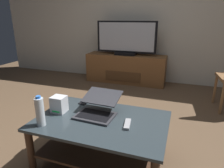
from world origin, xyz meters
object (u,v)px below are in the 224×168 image
laptop (98,108)px  tv_remote (127,124)px  television (126,39)px  cell_phone (85,102)px  water_bottle_near (40,112)px  coffee_table (102,132)px  media_cabinet (126,69)px  router_box (59,104)px

laptop → tv_remote: bearing=-19.9°
television → cell_phone: bearing=-86.0°
water_bottle_near → television: bearing=90.4°
coffee_table → cell_phone: size_ratio=7.80×
laptop → water_bottle_near: (-0.35, -0.33, 0.06)m
television → cell_phone: television is taller
water_bottle_near → tv_remote: size_ratio=1.56×
media_cabinet → tv_remote: (0.66, -2.31, 0.14)m
media_cabinet → cell_phone: (0.14, -2.01, 0.14)m
television → tv_remote: 2.42m
tv_remote → laptop: bearing=151.5°
television → router_box: bearing=-89.5°
coffee_table → laptop: 0.21m
coffee_table → router_box: 0.46m
coffee_table → laptop: (-0.07, 0.09, 0.18)m
cell_phone → tv_remote: size_ratio=0.88×
television → cell_phone: size_ratio=8.05×
coffee_table → television: television is taller
water_bottle_near → tv_remote: 0.69m
router_box → water_bottle_near: bearing=-90.0°
router_box → water_bottle_near: (0.00, -0.26, 0.04)m
coffee_table → media_cabinet: 2.34m
media_cabinet → television: television is taller
television → cell_phone: (0.14, -1.99, -0.43)m
cell_phone → laptop: bearing=-34.6°
water_bottle_near → cell_phone: bearing=77.2°
coffee_table → water_bottle_near: (-0.41, -0.24, 0.24)m
laptop → cell_phone: bearing=139.7°
router_box → water_bottle_near: 0.26m
router_box → tv_remote: (0.65, -0.03, -0.06)m
coffee_table → router_box: bearing=178.3°
water_bottle_near → cell_phone: water_bottle_near is taller
router_box → laptop: bearing=12.4°
media_cabinet → water_bottle_near: size_ratio=6.06×
coffee_table → cell_phone: bearing=136.3°
water_bottle_near → cell_phone: 0.55m
laptop → cell_phone: laptop is taller
television → laptop: television is taller
router_box → coffee_table: bearing=-1.7°
television → laptop: 2.25m
cell_phone → tv_remote: 0.61m
cell_phone → coffee_table: bearing=-38.0°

